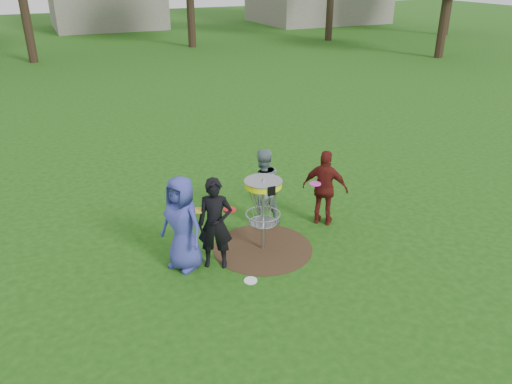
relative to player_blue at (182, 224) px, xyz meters
name	(u,v)px	position (x,y,z in m)	size (l,w,h in m)	color
ground	(263,248)	(1.45, -0.02, -0.82)	(100.00, 100.00, 0.00)	#19470F
dirt_patch	(263,248)	(1.45, -0.02, -0.82)	(1.80, 1.80, 0.01)	#47331E
player_blue	(182,224)	(0.00, 0.00, 0.00)	(0.80, 0.52, 1.65)	#383C9A
player_black	(215,224)	(0.51, -0.19, -0.03)	(0.58, 0.38, 1.59)	black
player_grey	(262,187)	(1.85, 0.87, -0.05)	(0.76, 0.59, 1.55)	slate
player_maroon	(325,188)	(2.96, 0.37, -0.07)	(0.89, 0.37, 1.52)	#5D1915
disc_on_grass	(251,281)	(0.84, -0.86, -0.81)	(0.22, 0.22, 0.02)	white
disc_golf_basket	(263,198)	(1.45, -0.02, 0.20)	(0.66, 0.67, 1.38)	#9EA0A5
held_discs	(254,196)	(1.37, 0.19, 0.14)	(2.63, 0.97, 0.10)	gold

